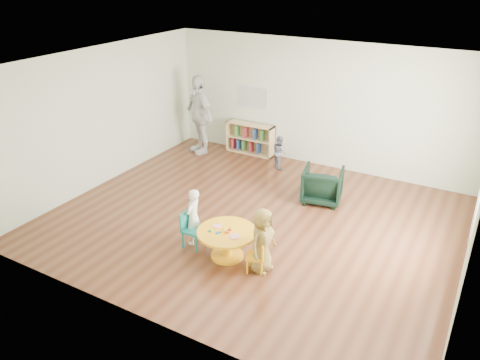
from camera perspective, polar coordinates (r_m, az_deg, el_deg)
The scene contains 11 objects.
room at distance 7.78m, azimuth 1.89°, elevation 7.34°, with size 7.10×7.00×2.80m.
activity_table at distance 7.38m, azimuth -1.61°, elevation -7.20°, with size 0.94×0.94×0.51m.
kid_chair_left at distance 7.68m, azimuth -5.92°, elevation -5.82°, with size 0.33×0.33×0.62m.
kid_chair_right at distance 7.10m, azimuth 2.23°, elevation -9.20°, with size 0.34×0.34×0.50m.
bookshelf at distance 11.38m, azimuth 1.25°, elevation 5.10°, with size 1.20×0.30×0.75m.
alphabet_poster at distance 11.18m, azimuth 1.67°, elevation 10.02°, with size 0.74×0.01×0.54m.
armchair at distance 9.18m, azimuth 10.02°, elevation -0.59°, with size 0.73×0.75×0.68m, color black.
child_left at distance 7.69m, azimuth -5.73°, elevation -4.47°, with size 0.35×0.23×0.97m, color white.
child_right at distance 6.99m, azimuth 2.73°, elevation -7.37°, with size 0.51×0.33×1.03m, color yellow.
toddler at distance 10.56m, azimuth 4.85°, elevation 3.42°, with size 0.36×0.28×0.75m, color #171A3B.
adult_caretaker at distance 11.29m, azimuth -4.99°, elevation 7.95°, with size 1.11×0.46×1.89m, color silver.
Camera 1 is at (3.44, -6.56, 4.28)m, focal length 35.00 mm.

